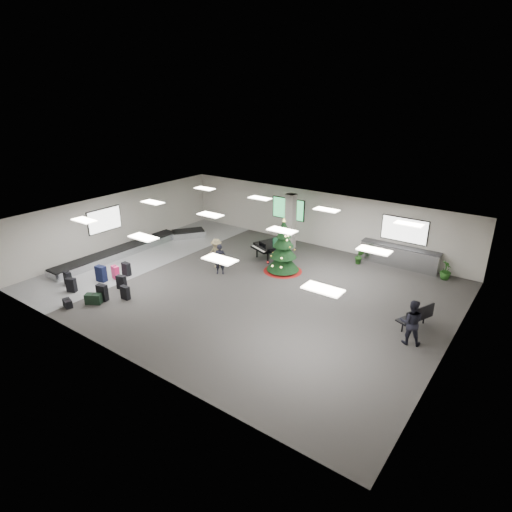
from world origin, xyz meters
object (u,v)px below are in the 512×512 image
Objects in this scene: traveler_b at (217,253)px; potted_plant_left at (359,256)px; bench at (417,316)px; traveler_a at (220,259)px; baggage_carousel at (134,248)px; christmas_tree at (283,253)px; potted_plant_right at (446,270)px; grand_piano at (271,246)px; traveler_bench at (411,322)px; service_counter at (399,256)px; pink_suitcase at (115,272)px.

traveler_b is 7.49m from potted_plant_left.
bench is 9.54m from traveler_a.
baggage_carousel is 8.76m from christmas_tree.
traveler_a is 1.66× the size of potted_plant_right.
baggage_carousel is 7.81m from grand_piano.
traveler_bench is 7.53m from potted_plant_left.
traveler_bench is (10.30, -1.26, 0.09)m from traveler_b.
service_counter is at bearing 42.23° from christmas_tree.
grand_piano reaches higher than pink_suitcase.
christmas_tree is at bearing -131.08° from potted_plant_left.
baggage_carousel is at bearing -153.52° from bench.
grand_piano is 9.60m from traveler_bench.
traveler_a reaches higher than baggage_carousel.
traveler_b is at bearing 110.38° from traveler_a.
potted_plant_right is (13.01, 9.36, 0.13)m from pink_suitcase.
traveler_bench is (2.74, -6.96, 0.32)m from service_counter.
potted_plant_left is (5.79, 4.75, -0.35)m from traveler_b.
traveler_b is at bearing -151.55° from potted_plant_right.
potted_plant_left is (2.75, 3.16, -0.54)m from christmas_tree.
bench reaches higher than pink_suitcase.
pink_suitcase is 8.28m from christmas_tree.
potted_plant_right is (-0.25, 5.46, -0.09)m from bench.
traveler_bench reaches higher than pink_suitcase.
service_counter is at bearing 27.67° from baggage_carousel.
pink_suitcase is at bearing -103.36° from grand_piano.
christmas_tree is 7.90m from potted_plant_right.
traveler_b reaches higher than baggage_carousel.
baggage_carousel is at bearing -162.46° from christmas_tree.
baggage_carousel is 6.35× the size of traveler_a.
baggage_carousel is 10.55× the size of potted_plant_right.
traveler_a is (3.74, 3.46, 0.44)m from pink_suitcase.
traveler_a is 1.81× the size of potted_plant_left.
service_counter is at bearing 137.55° from bench.
traveler_b is at bearing -152.31° from christmas_tree.
pink_suitcase is at bearing -144.27° from potted_plant_right.
potted_plant_right is at bearing 8.75° from potted_plant_left.
christmas_tree reaches higher than pink_suitcase.
grand_piano is 3.33m from traveler_a.
christmas_tree reaches higher than traveler_a.
bench is 1.04× the size of traveler_b.
potted_plant_left is (8.85, 8.72, 0.10)m from pink_suitcase.
potted_plant_left is (4.23, 2.04, -0.29)m from grand_piano.
traveler_bench is (7.26, -2.85, -0.10)m from christmas_tree.
service_counter reaches higher than potted_plant_left.
traveler_b is 0.90× the size of traveler_bench.
service_counter is 9.27m from traveler_a.
baggage_carousel is at bearing -157.12° from potted_plant_right.
grand_piano is at bearing 42.12° from traveler_a.
grand_piano reaches higher than baggage_carousel.
grand_piano is 2.30× the size of potted_plant_right.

